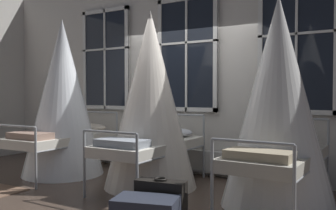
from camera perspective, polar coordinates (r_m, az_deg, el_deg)
The scene contains 7 objects.
ground at distance 5.75m, azimuth -1.65°, elevation -12.26°, with size 20.33×20.33×0.00m, color #4C3D33.
back_wall_with_windows at distance 6.50m, azimuth 3.37°, elevation 5.31°, with size 8.82×0.10×3.59m, color silver.
window_bank at distance 6.39m, azimuth 2.88°, elevation 0.99°, with size 4.81×0.10×3.00m.
cot_first at distance 6.61m, azimuth -15.98°, elevation 0.86°, with size 1.38×1.95×2.67m.
cot_second at distance 5.50m, azimuth -2.74°, elevation 0.56°, with size 1.38×1.94×2.63m.
cot_third at distance 4.72m, azimuth 16.64°, elevation 0.10°, with size 1.38×1.96×2.60m.
suitcase_dark at distance 4.18m, azimuth -1.12°, elevation -14.48°, with size 0.58×0.29×0.47m.
Camera 1 is at (3.00, -4.70, 1.39)m, focal length 39.39 mm.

